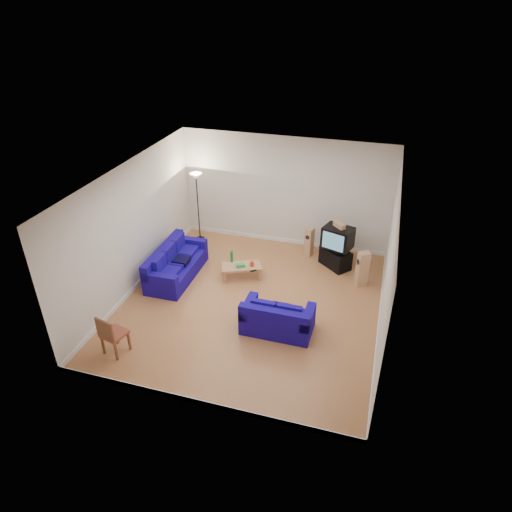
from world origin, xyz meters
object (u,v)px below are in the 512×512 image
(sofa_three_seat, at_px, (175,266))
(sofa_loveseat, at_px, (277,320))
(coffee_table, at_px, (241,267))
(tv_stand, at_px, (335,258))
(television, at_px, (338,238))

(sofa_three_seat, relative_size, sofa_loveseat, 1.38)
(coffee_table, distance_m, tv_stand, 2.60)
(sofa_loveseat, bearing_deg, television, 74.76)
(tv_stand, height_order, television, television)
(coffee_table, bearing_deg, television, 28.00)
(coffee_table, bearing_deg, tv_stand, 29.15)
(tv_stand, bearing_deg, television, -35.93)
(sofa_three_seat, distance_m, sofa_loveseat, 3.43)
(sofa_three_seat, relative_size, television, 2.43)
(sofa_loveseat, relative_size, tv_stand, 1.83)
(coffee_table, height_order, tv_stand, tv_stand)
(tv_stand, bearing_deg, sofa_three_seat, -115.96)
(coffee_table, height_order, television, television)
(tv_stand, xyz_separation_m, television, (0.01, -0.05, 0.65))
(sofa_loveseat, height_order, coffee_table, sofa_loveseat)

